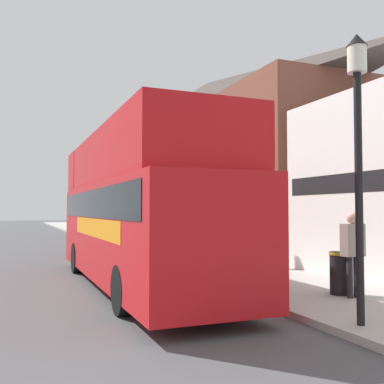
{
  "coord_description": "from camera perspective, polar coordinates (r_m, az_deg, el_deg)",
  "views": [
    {
      "loc": [
        0.76,
        -2.8,
        2.05
      ],
      "look_at": [
        5.4,
        8.66,
        2.55
      ],
      "focal_mm": 42.0,
      "sensor_mm": 36.0,
      "label": 1
    }
  ],
  "objects": [
    {
      "name": "sidewalk",
      "position": [
        21.96,
        -4.01,
        -7.49
      ],
      "size": [
        3.69,
        108.0,
        0.14
      ],
      "color": "#ADAAA3",
      "rests_on": "ground_plane"
    },
    {
      "name": "tour_bus",
      "position": [
        12.32,
        -7.23,
        -3.6
      ],
      "size": [
        2.51,
        10.64,
        4.02
      ],
      "rotation": [
        0.0,
        0.0,
        0.0
      ],
      "color": "red",
      "rests_on": "ground_plane"
    },
    {
      "name": "brick_terrace_rear",
      "position": [
        28.74,
        1.95,
        3.81
      ],
      "size": [
        6.0,
        25.63,
        10.24
      ],
      "color": "brown",
      "rests_on": "ground_plane"
    },
    {
      "name": "litter_bin",
      "position": [
        10.85,
        18.24,
        -9.59
      ],
      "size": [
        0.48,
        0.48,
        0.96
      ],
      "color": "black",
      "rests_on": "sidewalk"
    },
    {
      "name": "parked_car_ahead_of_bus",
      "position": [
        20.25,
        -11.28,
        -6.15
      ],
      "size": [
        1.91,
        4.29,
        1.44
      ],
      "rotation": [
        0.0,
        0.0,
        -0.02
      ],
      "color": "maroon",
      "rests_on": "ground_plane"
    },
    {
      "name": "lamp_post_second",
      "position": [
        16.86,
        -3.36,
        2.61
      ],
      "size": [
        0.35,
        0.35,
        4.89
      ],
      "color": "black",
      "rests_on": "sidewalk"
    },
    {
      "name": "lamp_post_nearest",
      "position": [
        8.16,
        20.32,
        8.15
      ],
      "size": [
        0.35,
        0.35,
        4.91
      ],
      "color": "black",
      "rests_on": "sidewalk"
    },
    {
      "name": "pedestrian_second",
      "position": [
        10.51,
        19.74,
        -6.49
      ],
      "size": [
        0.49,
        0.27,
        1.86
      ],
      "color": "#232328",
      "rests_on": "sidewalk"
    }
  ]
}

